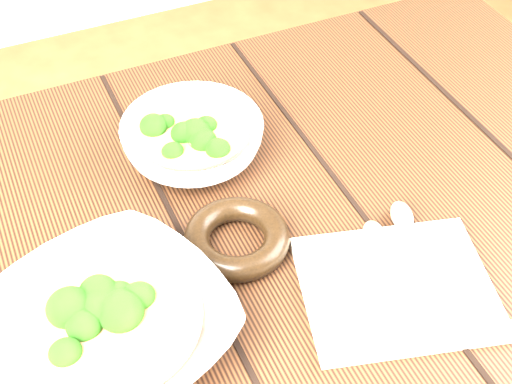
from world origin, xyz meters
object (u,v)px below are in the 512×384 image
object	(u,v)px
soup_bowl_front	(110,326)
napkin	(396,288)
table	(225,336)
soup_bowl_back	(193,140)
trivet	(237,238)

from	to	relation	value
soup_bowl_front	napkin	size ratio (longest dim) A/B	1.45
table	napkin	xyz separation A→B (m)	(0.16, -0.10, 0.13)
soup_bowl_back	table	bearing A→B (deg)	-101.76
soup_bowl_front	trivet	xyz separation A→B (m)	(0.16, 0.06, -0.02)
table	trivet	distance (m)	0.14
soup_bowl_back	trivet	xyz separation A→B (m)	(-0.01, -0.16, -0.01)
soup_bowl_front	soup_bowl_back	world-z (taller)	soup_bowl_front
table	trivet	xyz separation A→B (m)	(0.03, 0.03, 0.13)
napkin	soup_bowl_back	bearing A→B (deg)	128.22
soup_bowl_front	napkin	xyz separation A→B (m)	(0.29, -0.06, -0.02)
soup_bowl_back	trivet	size ratio (longest dim) A/B	1.68
table	soup_bowl_back	distance (m)	0.24
soup_bowl_back	napkin	distance (m)	0.30
table	soup_bowl_back	xyz separation A→B (m)	(0.04, 0.18, 0.15)
soup_bowl_front	soup_bowl_back	size ratio (longest dim) A/B	1.43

